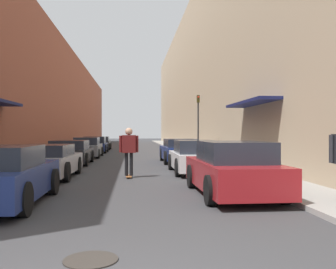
% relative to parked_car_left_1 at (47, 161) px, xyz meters
% --- Properties ---
extents(ground, '(150.84, 150.84, 0.00)m').
position_rel_parked_car_left_1_xyz_m(ground, '(2.82, 16.99, -0.60)').
color(ground, '#38383A').
extents(curb_strip_left, '(1.80, 68.56, 0.12)m').
position_rel_parked_car_left_1_xyz_m(curb_strip_left, '(-1.95, 23.85, -0.54)').
color(curb_strip_left, gray).
rests_on(curb_strip_left, ground).
extents(curb_strip_right, '(1.80, 68.56, 0.12)m').
position_rel_parked_car_left_1_xyz_m(curb_strip_right, '(7.59, 23.85, -0.54)').
color(curb_strip_right, gray).
rests_on(curb_strip_right, ground).
extents(building_row_left, '(4.90, 68.56, 9.85)m').
position_rel_parked_car_left_1_xyz_m(building_row_left, '(-4.85, 23.84, 4.32)').
color(building_row_left, brown).
rests_on(building_row_left, ground).
extents(building_row_right, '(4.90, 68.56, 14.35)m').
position_rel_parked_car_left_1_xyz_m(building_row_right, '(10.49, 23.84, 6.57)').
color(building_row_right, tan).
rests_on(building_row_right, ground).
extents(parked_car_left_1, '(2.02, 4.24, 1.21)m').
position_rel_parked_car_left_1_xyz_m(parked_car_left_1, '(0.00, 0.00, 0.00)').
color(parked_car_left_1, '#B7B7BC').
rests_on(parked_car_left_1, ground).
extents(parked_car_left_2, '(2.06, 4.38, 1.24)m').
position_rel_parked_car_left_1_xyz_m(parked_car_left_2, '(-0.12, 5.87, 0.01)').
color(parked_car_left_2, '#232326').
rests_on(parked_car_left_2, ground).
extents(parked_car_left_3, '(1.85, 4.79, 1.33)m').
position_rel_parked_car_left_1_xyz_m(parked_car_left_3, '(0.05, 11.61, 0.04)').
color(parked_car_left_3, gray).
rests_on(parked_car_left_3, ground).
extents(parked_car_left_4, '(2.01, 4.13, 1.33)m').
position_rel_parked_car_left_1_xyz_m(parked_car_left_4, '(-0.01, 17.19, 0.04)').
color(parked_car_left_4, navy).
rests_on(parked_car_left_4, ground).
extents(parked_car_left_5, '(1.92, 3.99, 1.27)m').
position_rel_parked_car_left_1_xyz_m(parked_car_left_5, '(-0.04, 22.76, 0.02)').
color(parked_car_left_5, '#232326').
rests_on(parked_car_left_5, ground).
extents(parked_car_right_0, '(1.91, 4.38, 1.41)m').
position_rel_parked_car_left_1_xyz_m(parked_car_right_0, '(5.69, -4.27, 0.08)').
color(parked_car_right_0, maroon).
rests_on(parked_car_right_0, ground).
extents(parked_car_right_1, '(1.86, 4.24, 1.33)m').
position_rel_parked_car_left_1_xyz_m(parked_car_right_1, '(5.60, 1.20, 0.04)').
color(parked_car_right_1, silver).
rests_on(parked_car_right_1, ground).
extents(parked_car_right_2, '(1.93, 4.48, 1.30)m').
position_rel_parked_car_left_1_xyz_m(parked_car_right_2, '(5.65, 6.52, 0.04)').
color(parked_car_right_2, navy).
rests_on(parked_car_right_2, ground).
extents(skateboarder, '(0.70, 0.78, 1.82)m').
position_rel_parked_car_left_1_xyz_m(skateboarder, '(2.95, -0.20, 0.52)').
color(skateboarder, brown).
rests_on(skateboarder, ground).
extents(manhole_cover, '(0.70, 0.70, 0.02)m').
position_rel_parked_car_left_1_xyz_m(manhole_cover, '(2.57, -8.98, -0.59)').
color(manhole_cover, '#332D28').
rests_on(manhole_cover, ground).
extents(traffic_light, '(0.16, 0.22, 3.79)m').
position_rel_parked_car_left_1_xyz_m(traffic_light, '(7.03, 8.51, 1.84)').
color(traffic_light, '#2D2D2D').
rests_on(traffic_light, curb_strip_right).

